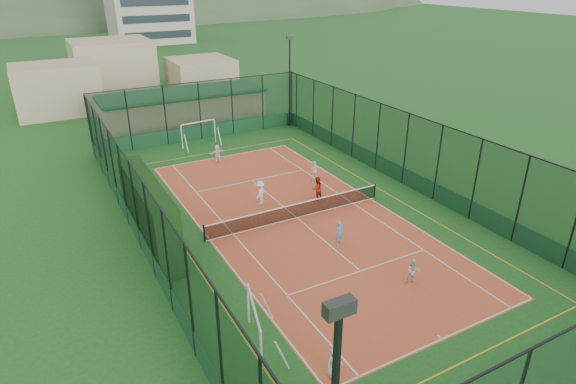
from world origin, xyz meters
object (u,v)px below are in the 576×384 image
object	(u,v)px
floodlight_ne	(290,83)
futsal_goal_near	(254,326)
clubhouse	(183,108)
child_near_left	(335,362)
child_near_mid	(339,233)
white_bench	(161,232)
child_near_right	(413,271)
coach	(317,188)
child_far_left	(260,193)
futsal_goal_far	(199,134)
child_far_right	(315,171)
child_far_back	(217,153)

from	to	relation	value
floodlight_ne	futsal_goal_near	distance (m)	29.71
clubhouse	child_near_left	bearing A→B (deg)	-98.33
child_near_mid	white_bench	bearing A→B (deg)	137.62
white_bench	child_near_right	bearing A→B (deg)	-27.25
floodlight_ne	futsal_goal_near	world-z (taller)	floodlight_ne
floodlight_ne	child_near_right	world-z (taller)	floodlight_ne
coach	child_near_mid	bearing A→B (deg)	57.04
futsal_goal_near	child_far_left	xyz separation A→B (m)	(5.68, 11.37, -0.18)
clubhouse	futsal_goal_far	xyz separation A→B (m)	(-0.77, -6.59, -0.56)
floodlight_ne	child_far_right	distance (m)	13.67
floodlight_ne	child_near_mid	bearing A→B (deg)	-111.67
child_near_mid	clubhouse	bearing A→B (deg)	80.50
clubhouse	child_far_left	world-z (taller)	clubhouse
child_near_mid	child_far_back	bearing A→B (deg)	84.42
floodlight_ne	coach	bearing A→B (deg)	-112.54
clubhouse	child_far_left	bearing A→B (deg)	-93.29
white_bench	coach	xyz separation A→B (m)	(10.17, 0.15, 0.35)
child_far_right	coach	distance (m)	3.02
floodlight_ne	child_near_left	distance (m)	31.28
child_near_mid	child_far_right	world-z (taller)	child_far_right
child_far_left	child_far_right	bearing A→B (deg)	155.43
child_near_right	child_far_left	size ratio (longest dim) A/B	0.82
white_bench	futsal_goal_near	world-z (taller)	futsal_goal_near
futsal_goal_near	floodlight_ne	bearing A→B (deg)	-16.26
child_near_mid	child_far_left	distance (m)	6.65
white_bench	coach	bearing A→B (deg)	19.95
floodlight_ne	child_near_left	xyz separation A→B (m)	(-13.49, -28.01, -3.47)
child_near_right	white_bench	bearing A→B (deg)	159.31
child_near_left	child_far_right	distance (m)	17.92
futsal_goal_near	child_far_left	size ratio (longest dim) A/B	1.93
clubhouse	white_bench	bearing A→B (deg)	-110.78
futsal_goal_far	child_near_left	bearing A→B (deg)	-105.18
futsal_goal_far	child_near_left	xyz separation A→B (m)	(-4.13, -26.82, -0.36)
child_far_back	child_near_right	bearing A→B (deg)	86.69
white_bench	child_far_left	world-z (taller)	child_far_left
child_near_left	child_far_left	bearing A→B (deg)	77.16
child_far_back	futsal_goal_near	bearing A→B (deg)	62.89
child_far_left	coach	xyz separation A→B (m)	(3.48, -1.15, 0.00)
clubhouse	child_far_right	bearing A→B (deg)	-77.87
white_bench	child_far_back	bearing A→B (deg)	73.03
white_bench	child_near_mid	world-z (taller)	child_near_mid
child_far_back	floodlight_ne	bearing A→B (deg)	-159.66
futsal_goal_far	child_far_right	xyz separation A→B (m)	(4.58, -11.16, -0.25)
child_near_right	child_far_back	distance (m)	19.57
futsal_goal_near	child_far_right	bearing A→B (deg)	-24.35
child_near_mid	child_far_back	xyz separation A→B (m)	(-1.32, 14.77, -0.00)
clubhouse	child_near_right	bearing A→B (deg)	-87.08
white_bench	child_far_back	size ratio (longest dim) A/B	1.18
child_far_right	child_far_back	world-z (taller)	child_far_right
floodlight_ne	futsal_goal_far	distance (m)	9.94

